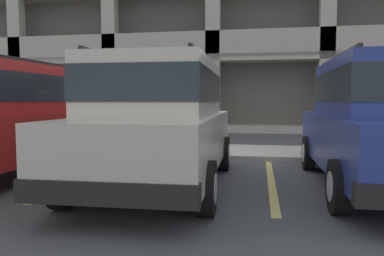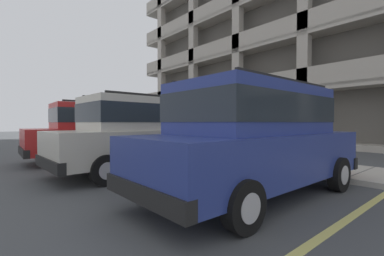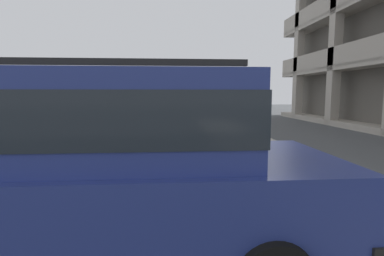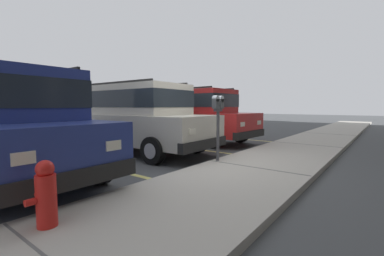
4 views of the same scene
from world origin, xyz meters
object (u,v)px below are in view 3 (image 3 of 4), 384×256
(red_sedan, at_px, (132,116))
(parking_meter_near, at_px, (249,119))
(silver_suv, at_px, (119,126))
(dark_hatchback, at_px, (103,162))

(red_sedan, bearing_deg, parking_meter_near, 46.88)
(silver_suv, height_order, dark_hatchback, same)
(dark_hatchback, relative_size, parking_meter_near, 3.22)
(dark_hatchback, height_order, parking_meter_near, dark_hatchback)
(silver_suv, xyz_separation_m, red_sedan, (-2.90, -0.07, 0.00))
(silver_suv, distance_m, dark_hatchback, 3.41)
(silver_suv, bearing_deg, dark_hatchback, 4.77)
(silver_suv, relative_size, red_sedan, 0.99)
(silver_suv, relative_size, dark_hatchback, 1.01)
(parking_meter_near, bearing_deg, dark_hatchback, -35.84)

